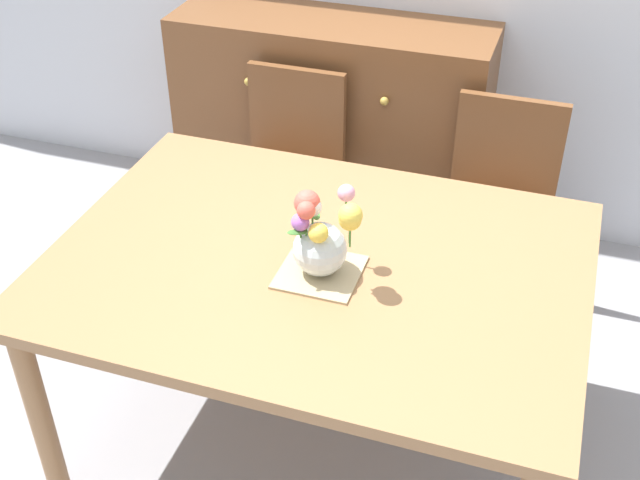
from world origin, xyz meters
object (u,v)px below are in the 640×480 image
object	(u,v)px
chair_right	(499,197)
dresser	(331,127)
chair_left	(289,162)
flower_vase	(321,238)
dining_table	(317,280)

from	to	relation	value
chair_right	dresser	world-z (taller)	dresser
chair_left	flower_vase	distance (m)	1.17
chair_left	chair_right	distance (m)	0.88
dresser	flower_vase	distance (m)	1.51
flower_vase	dresser	bearing A→B (deg)	106.51
chair_left	dresser	bearing A→B (deg)	-98.76
dining_table	chair_left	size ratio (longest dim) A/B	1.79
chair_left	chair_right	size ratio (longest dim) A/B	1.00
dining_table	flower_vase	bearing A→B (deg)	-63.03
chair_left	flower_vase	bearing A→B (deg)	115.49
flower_vase	dining_table	bearing A→B (deg)	116.97
dining_table	chair_left	world-z (taller)	chair_left
chair_right	flower_vase	world-z (taller)	flower_vase
chair_left	chair_right	bearing A→B (deg)	-180.00
chair_right	chair_left	bearing A→B (deg)	0.00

